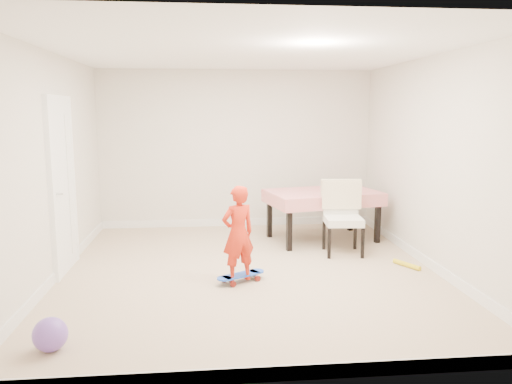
{
  "coord_description": "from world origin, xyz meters",
  "views": [
    {
      "loc": [
        -0.5,
        -5.8,
        1.93
      ],
      "look_at": [
        0.1,
        0.2,
        0.95
      ],
      "focal_mm": 35.0,
      "sensor_mm": 36.0,
      "label": 1
    }
  ],
  "objects": [
    {
      "name": "ground",
      "position": [
        0.0,
        0.0,
        0.0
      ],
      "size": [
        5.0,
        5.0,
        0.0
      ],
      "primitive_type": "plane",
      "color": "tan",
      "rests_on": "ground"
    },
    {
      "name": "ceiling",
      "position": [
        0.0,
        0.0,
        2.58
      ],
      "size": [
        4.5,
        5.0,
        0.04
      ],
      "primitive_type": "cube",
      "color": "white",
      "rests_on": "wall_back"
    },
    {
      "name": "wall_back",
      "position": [
        0.0,
        2.48,
        1.3
      ],
      "size": [
        4.5,
        0.04,
        2.6
      ],
      "primitive_type": "cube",
      "color": "beige",
      "rests_on": "ground"
    },
    {
      "name": "wall_front",
      "position": [
        0.0,
        -2.48,
        1.3
      ],
      "size": [
        4.5,
        0.04,
        2.6
      ],
      "primitive_type": "cube",
      "color": "beige",
      "rests_on": "ground"
    },
    {
      "name": "wall_left",
      "position": [
        -2.23,
        0.0,
        1.3
      ],
      "size": [
        0.04,
        5.0,
        2.6
      ],
      "primitive_type": "cube",
      "color": "beige",
      "rests_on": "ground"
    },
    {
      "name": "wall_right",
      "position": [
        2.23,
        0.0,
        1.3
      ],
      "size": [
        0.04,
        5.0,
        2.6
      ],
      "primitive_type": "cube",
      "color": "beige",
      "rests_on": "ground"
    },
    {
      "name": "door",
      "position": [
        -2.22,
        0.3,
        1.02
      ],
      "size": [
        0.11,
        0.94,
        2.11
      ],
      "primitive_type": "cube",
      "color": "white",
      "rests_on": "ground"
    },
    {
      "name": "baseboard_back",
      "position": [
        0.0,
        2.49,
        0.06
      ],
      "size": [
        4.5,
        0.02,
        0.12
      ],
      "primitive_type": "cube",
      "color": "white",
      "rests_on": "ground"
    },
    {
      "name": "baseboard_front",
      "position": [
        0.0,
        -2.49,
        0.06
      ],
      "size": [
        4.5,
        0.02,
        0.12
      ],
      "primitive_type": "cube",
      "color": "white",
      "rests_on": "ground"
    },
    {
      "name": "baseboard_left",
      "position": [
        -2.24,
        0.0,
        0.06
      ],
      "size": [
        0.02,
        5.0,
        0.12
      ],
      "primitive_type": "cube",
      "color": "white",
      "rests_on": "ground"
    },
    {
      "name": "baseboard_right",
      "position": [
        2.24,
        0.0,
        0.06
      ],
      "size": [
        0.02,
        5.0,
        0.12
      ],
      "primitive_type": "cube",
      "color": "white",
      "rests_on": "ground"
    },
    {
      "name": "dining_table",
      "position": [
        1.23,
        1.42,
        0.37
      ],
      "size": [
        1.77,
        1.33,
        0.75
      ],
      "primitive_type": null,
      "rotation": [
        0.0,
        0.0,
        0.22
      ],
      "color": "red",
      "rests_on": "ground"
    },
    {
      "name": "dining_chair",
      "position": [
        1.33,
        0.66,
        0.5
      ],
      "size": [
        0.59,
        0.66,
        1.0
      ],
      "primitive_type": null,
      "rotation": [
        0.0,
        0.0,
        -0.07
      ],
      "color": "silver",
      "rests_on": "ground"
    },
    {
      "name": "skateboard",
      "position": [
        -0.13,
        -0.34,
        0.05
      ],
      "size": [
        0.64,
        0.49,
        0.09
      ],
      "primitive_type": null,
      "rotation": [
        0.0,
        0.0,
        0.51
      ],
      "color": "blue",
      "rests_on": "ground"
    },
    {
      "name": "child",
      "position": [
        -0.16,
        -0.39,
        0.54
      ],
      "size": [
        0.47,
        0.4,
        1.09
      ],
      "primitive_type": "imported",
      "rotation": [
        0.0,
        0.0,
        3.58
      ],
      "color": "red",
      "rests_on": "ground"
    },
    {
      "name": "balloon",
      "position": [
        -1.78,
        -1.85,
        0.14
      ],
      "size": [
        0.28,
        0.28,
        0.28
      ],
      "primitive_type": "sphere",
      "color": "#7850C0",
      "rests_on": "ground"
    },
    {
      "name": "foam_toy",
      "position": [
        1.98,
        -0.0,
        0.03
      ],
      "size": [
        0.24,
        0.38,
        0.06
      ],
      "primitive_type": "cylinder",
      "rotation": [
        1.57,
        0.0,
        0.49
      ],
      "color": "yellow",
      "rests_on": "ground"
    }
  ]
}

